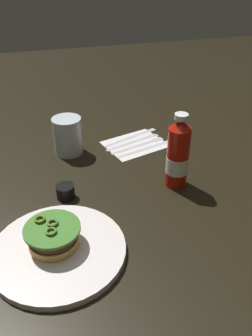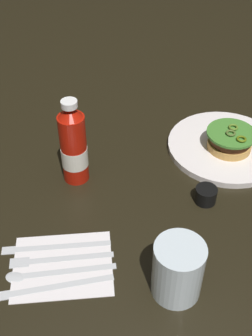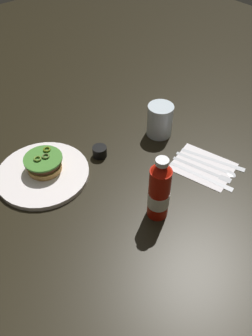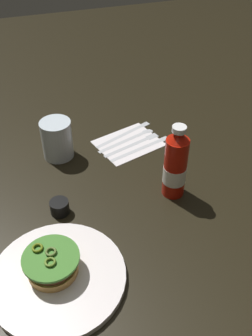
{
  "view_description": "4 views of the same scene",
  "coord_description": "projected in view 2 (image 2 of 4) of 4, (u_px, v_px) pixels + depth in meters",
  "views": [
    {
      "loc": [
        -0.09,
        -0.7,
        0.54
      ],
      "look_at": [
        0.11,
        0.03,
        0.06
      ],
      "focal_mm": 37.47,
      "sensor_mm": 36.0,
      "label": 1
    },
    {
      "loc": [
        0.0,
        0.67,
        0.65
      ],
      "look_at": [
        0.13,
        -0.0,
        0.05
      ],
      "focal_mm": 45.45,
      "sensor_mm": 36.0,
      "label": 2
    },
    {
      "loc": [
        0.64,
        -0.45,
        0.76
      ],
      "look_at": [
        0.11,
        -0.0,
        0.08
      ],
      "focal_mm": 37.12,
      "sensor_mm": 36.0,
      "label": 3
    },
    {
      "loc": [
        -0.1,
        -0.64,
        0.68
      ],
      "look_at": [
        0.13,
        0.05,
        0.07
      ],
      "focal_mm": 40.69,
      "sensor_mm": 36.0,
      "label": 4
    }
  ],
  "objects": [
    {
      "name": "ground_plane",
      "position": [
        184.0,
        191.0,
        0.92
      ],
      "size": [
        3.0,
        3.0,
        0.0
      ],
      "primitive_type": "plane",
      "color": "black"
    },
    {
      "name": "dinner_plate",
      "position": [
        226.0,
        147.0,
        1.03
      ],
      "size": [
        0.28,
        0.28,
        0.01
      ],
      "primitive_type": "cylinder",
      "color": "white",
      "rests_on": "ground_plane"
    },
    {
      "name": "burger_sandwich",
      "position": [
        231.0,
        140.0,
        1.0
      ],
      "size": [
        0.12,
        0.12,
        0.05
      ],
      "color": "tan",
      "rests_on": "dinner_plate"
    },
    {
      "name": "ketchup_bottle",
      "position": [
        75.0,
        146.0,
        0.9
      ],
      "size": [
        0.06,
        0.06,
        0.2
      ],
      "color": "#B31609",
      "rests_on": "ground_plane"
    },
    {
      "name": "water_glass",
      "position": [
        179.0,
        270.0,
        0.71
      ],
      "size": [
        0.09,
        0.09,
        0.11
      ],
      "primitive_type": "cylinder",
      "color": "silver",
      "rests_on": "ground_plane"
    },
    {
      "name": "condiment_cup",
      "position": [
        207.0,
        195.0,
        0.89
      ],
      "size": [
        0.05,
        0.05,
        0.03
      ],
      "primitive_type": "cylinder",
      "color": "black",
      "rests_on": "ground_plane"
    },
    {
      "name": "napkin",
      "position": [
        64.0,
        265.0,
        0.78
      ],
      "size": [
        0.21,
        0.19,
        0.0
      ],
      "primitive_type": "cube",
      "rotation": [
        0.0,
        0.0,
        0.28
      ],
      "color": "white",
      "rests_on": "ground_plane"
    },
    {
      "name": "butter_knife",
      "position": [
        50.0,
        246.0,
        0.81
      ],
      "size": [
        0.2,
        0.07,
        0.0
      ],
      "color": "silver",
      "rests_on": "napkin"
    },
    {
      "name": "fork_utensil",
      "position": [
        53.0,
        259.0,
        0.78
      ],
      "size": [
        0.19,
        0.07,
        0.0
      ],
      "color": "silver",
      "rests_on": "napkin"
    },
    {
      "name": "spoon_utensil",
      "position": [
        47.0,
        273.0,
        0.76
      ],
      "size": [
        0.19,
        0.08,
        0.0
      ],
      "color": "silver",
      "rests_on": "napkin"
    },
    {
      "name": "steak_knife",
      "position": [
        48.0,
        287.0,
        0.74
      ],
      "size": [
        0.2,
        0.09,
        0.0
      ],
      "color": "silver",
      "rests_on": "napkin"
    }
  ]
}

